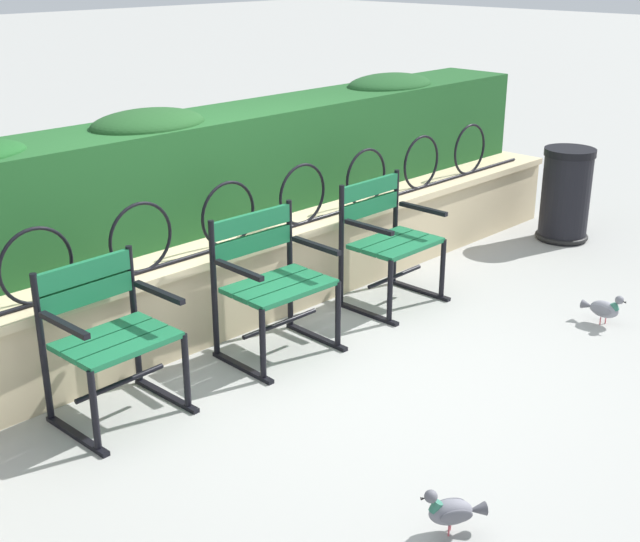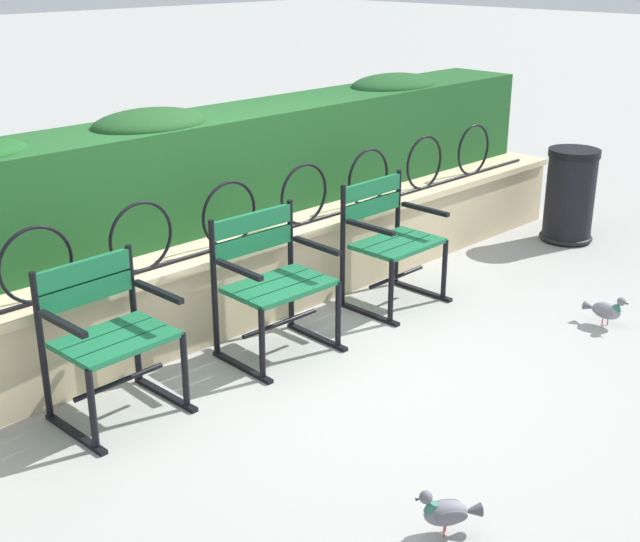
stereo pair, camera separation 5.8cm
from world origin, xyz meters
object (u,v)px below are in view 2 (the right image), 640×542
Objects in this scene: pigeon_far_side at (447,512)px; pigeon_near_chairs at (606,310)px; park_chair_right at (389,238)px; trash_bin at (570,198)px; park_chair_centre at (271,278)px; park_chair_left at (107,333)px.

pigeon_near_chairs is at bearing 12.95° from pigeon_far_side.
park_chair_right is 1.10× the size of trash_bin.
pigeon_far_side is 4.17m from trash_bin.
park_chair_centre is 2.21m from pigeon_near_chairs.
park_chair_centre is 1.08m from park_chair_right.
park_chair_right reaches higher than trash_bin.
park_chair_centre reaches higher than trash_bin.
park_chair_left is at bearing 179.14° from park_chair_right.
park_chair_right is (1.08, 0.01, -0.00)m from park_chair_centre.
park_chair_right reaches higher than pigeon_far_side.
park_chair_right is 2.09m from trash_bin.
park_chair_left is 0.96× the size of park_chair_right.
park_chair_left is 3.16× the size of pigeon_far_side.
park_chair_centre is 3.30× the size of pigeon_far_side.
park_chair_centre is 1.00× the size of park_chair_right.
pigeon_near_chairs is at bearing -35.50° from park_chair_centre.
park_chair_right is at bearing -0.86° from park_chair_left.
trash_bin is at bearing -3.30° from park_chair_centre.
park_chair_left is 2.83× the size of pigeon_near_chairs.
park_chair_left reaches higher than pigeon_near_chairs.
park_chair_right is at bearing 0.55° from park_chair_centre.
park_chair_right is 2.56m from pigeon_far_side.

